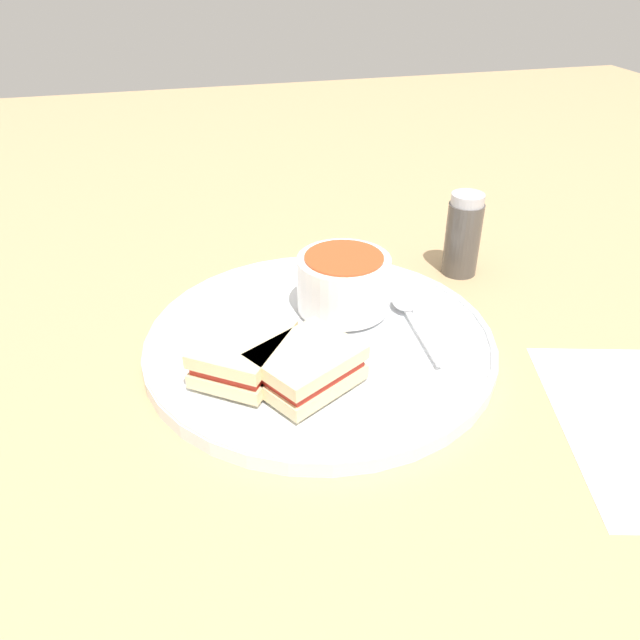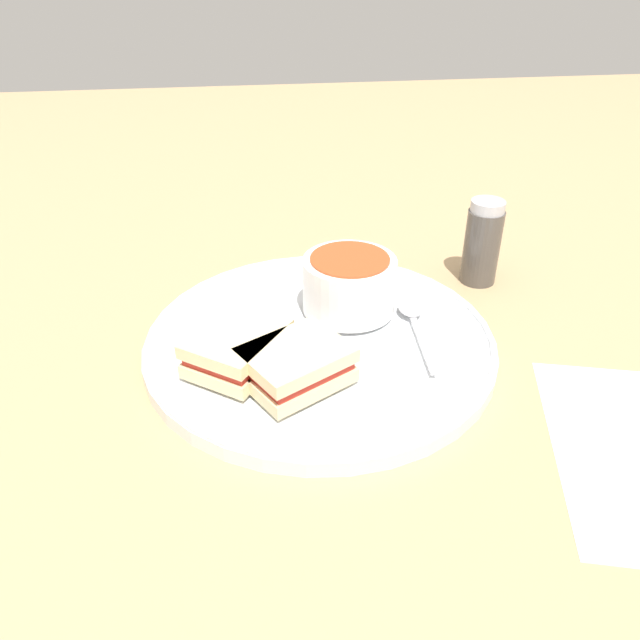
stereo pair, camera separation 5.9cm
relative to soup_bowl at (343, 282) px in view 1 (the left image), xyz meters
The scene contains 7 objects.
ground_plane 0.07m from the soup_bowl, 40.06° to the right, with size 2.40×2.40×0.00m, color tan.
plate 0.07m from the soup_bowl, 40.06° to the right, with size 0.34×0.34×0.02m.
soup_bowl is the anchor object (origin of this frame).
spoon 0.07m from the soup_bowl, 67.73° to the left, with size 0.13×0.03×0.01m.
sandwich_half_near 0.14m from the soup_bowl, 54.81° to the right, with size 0.11×0.10×0.03m.
sandwich_half_far 0.13m from the soup_bowl, 30.20° to the right, with size 0.10×0.11×0.03m.
salt_shaker 0.18m from the soup_bowl, 113.73° to the left, with size 0.04×0.04×0.10m.
Camera 1 is at (0.48, -0.12, 0.35)m, focal length 35.00 mm.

